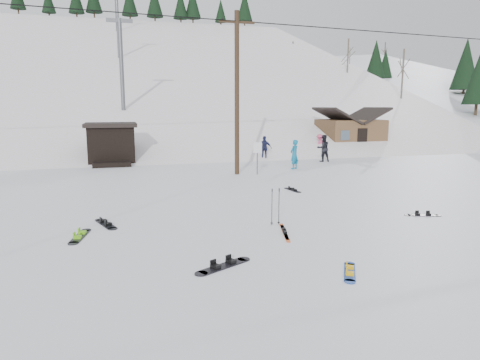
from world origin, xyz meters
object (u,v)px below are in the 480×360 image
object	(u,v)px
cabin	(350,134)
hero_snowboard	(350,272)
utility_pole	(237,92)
hero_skis	(285,232)

from	to	relation	value
cabin	hero_snowboard	distance (m)	28.84
utility_pole	hero_skis	xyz separation A→B (m)	(-1.62, -11.55, -4.65)
hero_snowboard	hero_skis	xyz separation A→B (m)	(-0.30, 3.43, 0.00)
utility_pole	hero_skis	size ratio (longest dim) A/B	4.73
utility_pole	hero_skis	distance (m)	12.56
utility_pole	cabin	xyz separation A→B (m)	(13.00, 10.00, -3.20)
hero_snowboard	utility_pole	bearing A→B (deg)	24.39
hero_snowboard	cabin	bearing A→B (deg)	-0.38
cabin	hero_snowboard	xyz separation A→B (m)	(-14.33, -24.98, -1.46)
utility_pole	hero_snowboard	world-z (taller)	utility_pole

